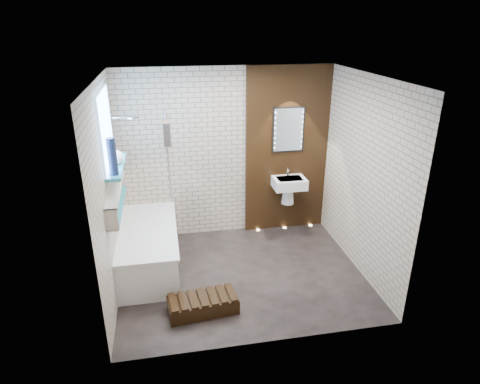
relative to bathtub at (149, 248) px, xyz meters
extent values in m
plane|color=black|center=(1.22, -0.45, -0.29)|extent=(3.20, 3.20, 0.00)
cube|color=#BEA997|center=(1.22, 0.85, 1.01)|extent=(3.20, 0.04, 2.60)
cube|color=#BEA997|center=(1.22, -1.75, 1.01)|extent=(3.20, 0.04, 2.60)
cube|color=#BEA997|center=(-0.38, -0.45, 1.01)|extent=(0.04, 2.60, 2.60)
cube|color=#BEA997|center=(2.82, -0.45, 1.01)|extent=(0.04, 2.60, 2.60)
plane|color=white|center=(1.22, -0.45, 2.31)|extent=(3.20, 3.20, 0.00)
cube|color=black|center=(2.17, 0.82, 1.01)|extent=(1.30, 0.06, 2.60)
cube|color=#7FADE0|center=(-0.36, -0.10, 1.71)|extent=(0.03, 1.00, 0.90)
cube|color=teal|center=(-0.29, -0.10, 1.24)|extent=(0.18, 1.00, 0.04)
cube|color=teal|center=(-0.31, -0.30, 0.79)|extent=(0.14, 1.30, 0.03)
cube|color=#B2A899|center=(-0.31, -0.30, 1.02)|extent=(0.14, 1.30, 0.03)
cube|color=#B2A899|center=(-0.31, -0.94, 0.91)|extent=(0.14, 0.03, 0.26)
cube|color=#B2A899|center=(-0.31, 0.33, 0.91)|extent=(0.14, 0.03, 0.26)
cube|color=white|center=(0.00, 0.00, -0.02)|extent=(0.75, 1.70, 0.55)
cube|color=white|center=(0.00, 0.00, 0.27)|extent=(0.79, 1.74, 0.03)
cylinder|color=silver|center=(0.15, 0.73, 0.35)|extent=(0.04, 0.04, 0.12)
cube|color=white|center=(0.35, 0.44, 0.99)|extent=(0.01, 0.78, 1.40)
cube|color=#292421|center=(0.35, 0.15, 1.56)|extent=(0.09, 0.23, 0.30)
cylinder|color=silver|center=(-0.08, 0.50, 1.71)|extent=(0.18, 0.18, 0.02)
cube|color=white|center=(2.17, 0.61, 0.56)|extent=(0.50, 0.36, 0.16)
cone|color=white|center=(2.17, 0.66, 0.34)|extent=(0.20, 0.20, 0.28)
cylinder|color=silver|center=(2.17, 0.71, 0.71)|extent=(0.03, 0.03, 0.14)
cube|color=black|center=(2.17, 0.78, 1.36)|extent=(0.50, 0.02, 0.70)
cube|color=silver|center=(2.17, 0.77, 1.36)|extent=(0.45, 0.01, 0.65)
cube|color=black|center=(0.62, -1.12, -0.20)|extent=(0.84, 0.44, 0.18)
cylinder|color=maroon|center=(-0.31, -0.59, 0.86)|extent=(0.05, 0.05, 0.11)
cylinder|color=#955E16|center=(-0.31, -0.46, 0.86)|extent=(0.05, 0.05, 0.09)
cylinder|color=#131C35|center=(-0.28, -0.46, 1.48)|extent=(0.10, 0.10, 0.43)
sphere|color=white|center=(-0.28, -0.08, 1.35)|extent=(0.17, 0.17, 0.17)
cylinder|color=#FFD899|center=(1.72, 0.75, -0.29)|extent=(0.06, 0.06, 0.01)
cylinder|color=#FFD899|center=(2.17, 0.75, -0.29)|extent=(0.06, 0.06, 0.01)
cylinder|color=#FFD899|center=(2.62, 0.75, -0.29)|extent=(0.06, 0.06, 0.01)
camera|label=1|loc=(0.31, -5.14, 2.93)|focal=31.22mm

